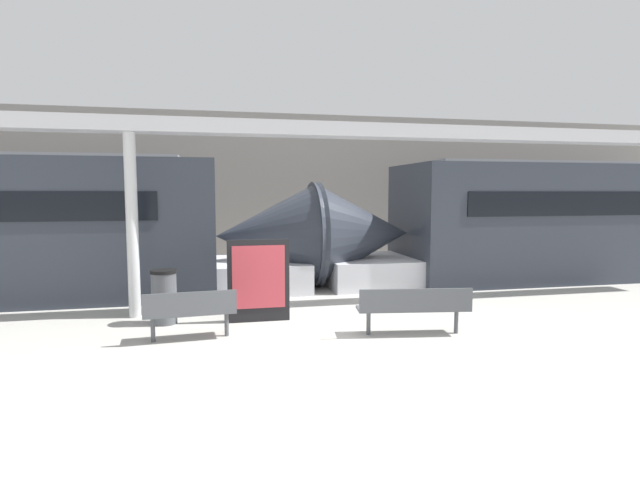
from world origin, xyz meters
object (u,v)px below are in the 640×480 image
bench_near (414,306)px  support_column_near (132,226)px  bench_far (190,310)px  train_left (572,223)px  trash_bin (164,297)px  poster_board (259,280)px

bench_near → support_column_near: 5.39m
bench_far → train_left: bearing=17.4°
trash_bin → poster_board: (1.68, -0.22, 0.27)m
bench_near → trash_bin: 4.44m
bench_far → poster_board: (1.18, 0.93, 0.28)m
poster_board → support_column_near: 2.62m
train_left → trash_bin: 11.27m
trash_bin → support_column_near: 1.52m
train_left → poster_board: bearing=-160.6°
trash_bin → support_column_near: support_column_near is taller
support_column_near → train_left: bearing=11.7°
bench_far → poster_board: poster_board is taller
train_left → bench_far: bearing=-158.0°
poster_board → bench_near: bearing=-30.6°
bench_near → poster_board: bearing=157.6°
bench_far → support_column_near: bearing=117.1°
trash_bin → poster_board: 1.72m
train_left → trash_bin: bearing=-164.5°
bench_far → poster_board: size_ratio=0.97×
bench_far → support_column_near: 2.44m
train_left → trash_bin: size_ratio=15.11×
poster_board → train_left: bearing=19.4°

